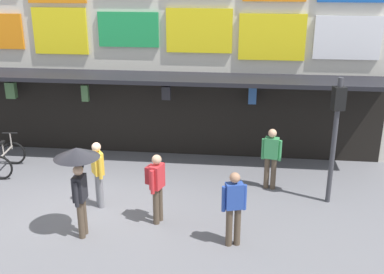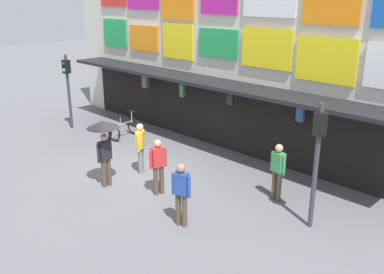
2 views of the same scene
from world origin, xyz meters
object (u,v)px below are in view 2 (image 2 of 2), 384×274
at_px(traffic_light_near, 67,80).
at_px(pedestrian_in_black, 181,191).
at_px(bicycle_parked, 124,128).
at_px(traffic_light_far, 318,147).
at_px(pedestrian_in_red, 278,169).
at_px(pedestrian_with_umbrella, 104,135).
at_px(pedestrian_in_blue, 141,145).
at_px(pedestrian_in_yellow, 158,162).

distance_m(traffic_light_near, pedestrian_in_black, 9.67).
relative_size(traffic_light_near, pedestrian_in_black, 1.90).
bearing_deg(bicycle_parked, traffic_light_far, -5.32).
height_order(traffic_light_near, traffic_light_far, same).
height_order(traffic_light_near, pedestrian_in_red, traffic_light_near).
distance_m(traffic_light_near, pedestrian_with_umbrella, 6.47).
bearing_deg(pedestrian_in_blue, traffic_light_near, 171.66).
bearing_deg(pedestrian_in_blue, pedestrian_with_umbrella, -88.04).
bearing_deg(traffic_light_far, pedestrian_in_red, 157.36).
xyz_separation_m(pedestrian_in_yellow, pedestrian_with_umbrella, (-1.51, -0.78, 0.66)).
xyz_separation_m(traffic_light_near, pedestrian_in_black, (9.33, -2.25, -1.19)).
xyz_separation_m(bicycle_parked, pedestrian_in_yellow, (4.86, -2.33, 0.59)).
height_order(bicycle_parked, pedestrian_in_black, pedestrian_in_black).
bearing_deg(pedestrian_in_yellow, traffic_light_near, 168.94).
bearing_deg(pedestrian_in_yellow, pedestrian_in_red, 38.12).
bearing_deg(pedestrian_in_blue, traffic_light_far, 9.02).
height_order(traffic_light_near, pedestrian_in_yellow, traffic_light_near).
distance_m(traffic_light_near, pedestrian_in_red, 10.31).
bearing_deg(pedestrian_in_yellow, bicycle_parked, 154.40).
relative_size(bicycle_parked, pedestrian_in_yellow, 0.74).
height_order(bicycle_parked, pedestrian_in_yellow, pedestrian_in_yellow).
relative_size(pedestrian_in_blue, pedestrian_in_red, 1.00).
xyz_separation_m(pedestrian_in_red, pedestrian_with_umbrella, (-4.18, -2.88, 0.69)).
xyz_separation_m(traffic_light_far, pedestrian_in_black, (-2.33, -2.27, -1.19)).
bearing_deg(traffic_light_far, pedestrian_in_blue, -170.98).
xyz_separation_m(traffic_light_far, pedestrian_in_red, (-1.44, 0.60, -1.19)).
xyz_separation_m(pedestrian_in_black, pedestrian_with_umbrella, (-3.28, -0.01, 0.69)).
bearing_deg(bicycle_parked, pedestrian_in_yellow, -25.60).
bearing_deg(pedestrian_in_red, bicycle_parked, 178.22).
distance_m(pedestrian_in_red, pedestrian_with_umbrella, 5.12).
bearing_deg(traffic_light_far, pedestrian_with_umbrella, -157.93).
xyz_separation_m(traffic_light_near, traffic_light_far, (11.65, 0.02, 0.00)).
relative_size(bicycle_parked, pedestrian_in_black, 0.74).
bearing_deg(pedestrian_in_black, traffic_light_near, 166.46).
height_order(traffic_light_far, pedestrian_in_black, traffic_light_far).
xyz_separation_m(traffic_light_near, bicycle_parked, (2.69, 0.85, -1.75)).
bearing_deg(pedestrian_in_yellow, traffic_light_far, 19.99).
relative_size(traffic_light_far, pedestrian_in_blue, 1.90).
bearing_deg(pedestrian_in_red, pedestrian_with_umbrella, -145.44).
height_order(traffic_light_far, pedestrian_with_umbrella, traffic_light_far).
bearing_deg(pedestrian_in_black, pedestrian_in_red, 72.73).
relative_size(pedestrian_in_red, pedestrian_with_umbrella, 0.81).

